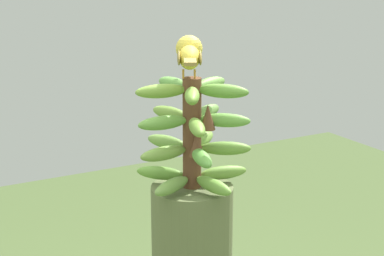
% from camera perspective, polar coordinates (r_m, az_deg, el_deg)
% --- Properties ---
extents(banana_bunch, '(0.29, 0.28, 0.27)m').
position_cam_1_polar(banana_bunch, '(1.47, 0.04, -0.49)').
color(banana_bunch, brown).
rests_on(banana_bunch, banana_tree).
extents(perched_bird, '(0.12, 0.21, 0.09)m').
position_cam_1_polar(perched_bird, '(1.44, -0.25, 6.88)').
color(perched_bird, '#C68933').
rests_on(perched_bird, banana_bunch).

